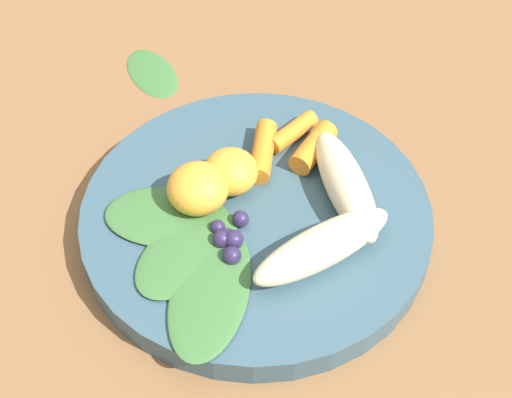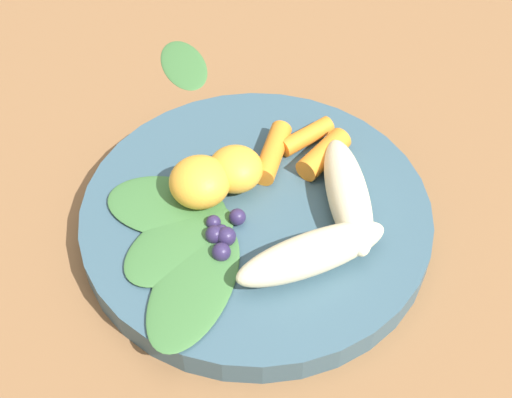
{
  "view_description": "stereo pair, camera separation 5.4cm",
  "coord_description": "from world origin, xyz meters",
  "px_view_note": "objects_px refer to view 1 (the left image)",
  "views": [
    {
      "loc": [
        -0.2,
        0.29,
        0.44
      ],
      "look_at": [
        0.0,
        0.0,
        0.03
      ],
      "focal_mm": 49.36,
      "sensor_mm": 36.0,
      "label": 1
    },
    {
      "loc": [
        -0.24,
        0.26,
        0.44
      ],
      "look_at": [
        0.0,
        0.0,
        0.03
      ],
      "focal_mm": 49.36,
      "sensor_mm": 36.0,
      "label": 2
    }
  ],
  "objects_px": {
    "banana_peeled_right": "(323,246)",
    "kale_leaf_stray": "(152,71)",
    "bowl": "(256,217)",
    "banana_peeled_left": "(346,184)",
    "orange_segment_near": "(198,188)"
  },
  "relations": [
    {
      "from": "banana_peeled_left",
      "to": "banana_peeled_right",
      "type": "height_order",
      "value": "same"
    },
    {
      "from": "banana_peeled_left",
      "to": "orange_segment_near",
      "type": "distance_m",
      "value": 0.11
    },
    {
      "from": "banana_peeled_right",
      "to": "orange_segment_near",
      "type": "height_order",
      "value": "orange_segment_near"
    },
    {
      "from": "banana_peeled_left",
      "to": "kale_leaf_stray",
      "type": "height_order",
      "value": "banana_peeled_left"
    },
    {
      "from": "banana_peeled_left",
      "to": "orange_segment_near",
      "type": "relative_size",
      "value": 2.45
    },
    {
      "from": "banana_peeled_left",
      "to": "kale_leaf_stray",
      "type": "xyz_separation_m",
      "value": [
        0.24,
        -0.05,
        -0.04
      ]
    },
    {
      "from": "bowl",
      "to": "kale_leaf_stray",
      "type": "relative_size",
      "value": 3.32
    },
    {
      "from": "banana_peeled_left",
      "to": "orange_segment_near",
      "type": "height_order",
      "value": "orange_segment_near"
    },
    {
      "from": "bowl",
      "to": "kale_leaf_stray",
      "type": "height_order",
      "value": "bowl"
    },
    {
      "from": "banana_peeled_right",
      "to": "orange_segment_near",
      "type": "xyz_separation_m",
      "value": [
        0.11,
        0.01,
        0.0
      ]
    },
    {
      "from": "banana_peeled_right",
      "to": "kale_leaf_stray",
      "type": "height_order",
      "value": "banana_peeled_right"
    },
    {
      "from": "bowl",
      "to": "kale_leaf_stray",
      "type": "distance_m",
      "value": 0.22
    },
    {
      "from": "banana_peeled_left",
      "to": "banana_peeled_right",
      "type": "xyz_separation_m",
      "value": [
        -0.02,
        0.06,
        0.0
      ]
    },
    {
      "from": "bowl",
      "to": "orange_segment_near",
      "type": "xyz_separation_m",
      "value": [
        0.04,
        0.02,
        0.03
      ]
    },
    {
      "from": "bowl",
      "to": "banana_peeled_right",
      "type": "bearing_deg",
      "value": 168.32
    }
  ]
}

